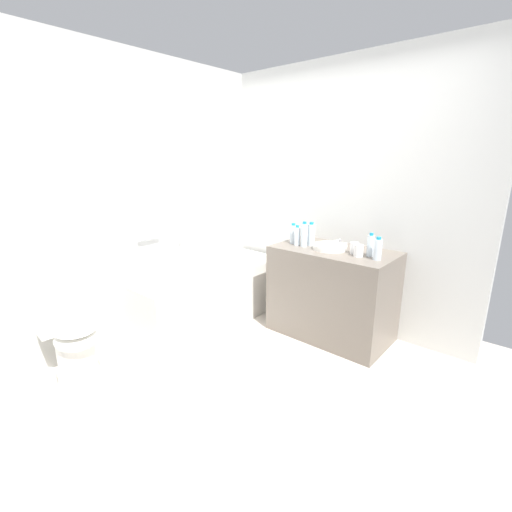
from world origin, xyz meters
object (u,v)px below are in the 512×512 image
water_bottle_0 (293,234)px  water_bottle_5 (297,236)px  drinking_glass_1 (359,251)px  toilet_paper_roll (49,379)px  toilet (72,337)px  bath_mat (236,344)px  water_bottle_1 (371,245)px  sink_faucet (339,243)px  sink_basin (330,247)px  bathtub (208,293)px  water_bottle_4 (311,235)px  water_bottle_2 (304,235)px  water_bottle_3 (378,249)px  drinking_glass_0 (354,248)px

water_bottle_0 → water_bottle_5: (-0.04, -0.07, -0.00)m
drinking_glass_1 → toilet_paper_roll: drinking_glass_1 is taller
toilet → bath_mat: (1.17, -0.60, -0.34)m
toilet_paper_roll → water_bottle_1: bearing=-36.1°
toilet → drinking_glass_1: 2.39m
sink_faucet → sink_basin: bearing=180.0°
bathtub → water_bottle_4: bearing=-56.8°
water_bottle_0 → toilet: bearing=159.0°
toilet → water_bottle_2: (1.84, -0.87, 0.62)m
water_bottle_1 → drinking_glass_1: bearing=138.1°
sink_faucet → bath_mat: (-0.91, 0.52, -0.88)m
toilet → water_bottle_5: water_bottle_5 is taller
sink_basin → water_bottle_0: size_ratio=1.54×
water_bottle_1 → water_bottle_3: (-0.07, -0.09, -0.00)m
water_bottle_0 → toilet_paper_roll: (-2.07, 0.76, -0.89)m
water_bottle_5 → toilet_paper_roll: (-2.03, 0.84, -0.88)m
water_bottle_1 → water_bottle_0: bearing=92.8°
drinking_glass_1 → bath_mat: 1.39m
drinking_glass_1 → bath_mat: drinking_glass_1 is taller
water_bottle_2 → water_bottle_4: bearing=-18.3°
bathtub → toilet_paper_roll: bathtub is taller
water_bottle_0 → drinking_glass_1: bearing=-93.1°
bathtub → water_bottle_3: 1.74m
water_bottle_2 → toilet_paper_roll: 2.40m
bathtub → water_bottle_1: bathtub is taller
water_bottle_1 → water_bottle_4: water_bottle_4 is taller
water_bottle_5 → water_bottle_4: bearing=-51.4°
bath_mat → water_bottle_0: bearing=-9.9°
toilet_paper_roll → water_bottle_4: bearing=-24.1°
toilet → water_bottle_2: size_ratio=3.02×
water_bottle_5 → toilet_paper_roll: bearing=157.5°
toilet → water_bottle_3: 2.50m
water_bottle_0 → water_bottle_1: bearing=-87.2°
drinking_glass_1 → toilet_paper_roll: bearing=144.2°
water_bottle_4 → bath_mat: bearing=157.9°
water_bottle_0 → water_bottle_3: size_ratio=1.04×
water_bottle_1 → water_bottle_4: bearing=89.7°
water_bottle_1 → drinking_glass_1: (-0.08, 0.07, -0.04)m
water_bottle_5 → drinking_glass_0: (0.07, -0.56, -0.04)m
toilet → water_bottle_1: size_ratio=3.55×
water_bottle_3 → bath_mat: (-0.67, 0.99, -0.94)m
sink_basin → bath_mat: sink_basin is taller
drinking_glass_0 → water_bottle_1: bearing=-85.2°
drinking_glass_0 → drinking_glass_1: bearing=-132.9°
water_bottle_0 → bath_mat: water_bottle_0 is taller
bathtub → bath_mat: bearing=-107.6°
water_bottle_1 → water_bottle_2: 0.62m
water_bottle_0 → toilet_paper_roll: bearing=159.8°
water_bottle_3 → water_bottle_1: bearing=52.8°
bathtub → water_bottle_5: bearing=-57.5°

